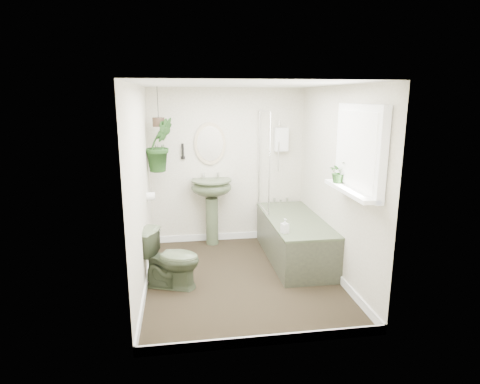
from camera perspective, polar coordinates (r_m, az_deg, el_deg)
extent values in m
cube|color=black|center=(5.04, 0.26, -12.19)|extent=(2.30, 2.80, 0.02)
cube|color=white|center=(4.55, 0.29, 15.17)|extent=(2.30, 2.80, 0.02)
cube|color=silver|center=(6.03, -1.78, 3.67)|extent=(2.30, 0.02, 2.30)
cube|color=silver|center=(3.32, 4.00, -4.49)|extent=(2.30, 0.02, 2.30)
cube|color=silver|center=(4.63, -14.05, 0.29)|extent=(0.02, 2.80, 2.30)
cube|color=silver|center=(4.97, 13.61, 1.18)|extent=(0.02, 2.80, 2.30)
cube|color=white|center=(5.02, 0.26, -11.58)|extent=(2.30, 2.80, 0.10)
cube|color=white|center=(6.06, 5.87, 7.46)|extent=(0.20, 0.10, 0.35)
ellipsoid|color=#C6B18B|center=(5.92, -4.27, 6.87)|extent=(0.46, 0.03, 0.62)
cylinder|color=black|center=(5.91, -8.14, 5.78)|extent=(0.04, 0.04, 0.22)
cylinder|color=white|center=(5.36, -12.59, -0.62)|extent=(0.11, 0.11, 0.11)
cube|color=white|center=(4.23, 16.63, 5.79)|extent=(0.08, 1.00, 0.90)
cube|color=white|center=(4.27, 15.41, 0.21)|extent=(0.18, 1.00, 0.04)
cube|color=white|center=(4.21, 16.08, 5.79)|extent=(0.01, 0.86, 0.76)
imported|color=#455138|center=(4.77, -9.85, -9.28)|extent=(0.77, 0.60, 0.69)
imported|color=black|center=(4.51, 13.87, 2.80)|extent=(0.26, 0.24, 0.24)
imported|color=black|center=(5.57, -11.36, 6.60)|extent=(0.50, 0.47, 0.73)
imported|color=black|center=(4.83, 6.40, -4.80)|extent=(0.10, 0.10, 0.17)
cylinder|color=#402E21|center=(5.54, -11.51, 9.72)|extent=(0.16, 0.16, 0.12)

